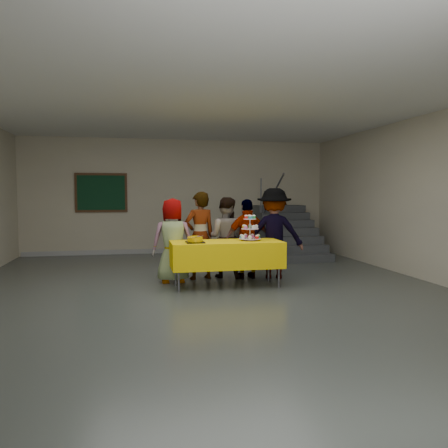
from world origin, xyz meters
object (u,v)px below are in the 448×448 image
at_px(bake_table, 226,254).
at_px(schoolchild_d, 248,239).
at_px(schoolchild_b, 200,236).
at_px(schoolchild_c, 226,237).
at_px(cupcake_stand, 250,230).
at_px(bear_cake, 195,239).
at_px(staircase, 286,235).
at_px(schoolchild_a, 173,240).
at_px(noticeboard, 101,193).
at_px(schoolchild_e, 274,233).

height_order(bake_table, schoolchild_d, schoolchild_d).
height_order(bake_table, schoolchild_b, schoolchild_b).
bearing_deg(schoolchild_c, cupcake_stand, 136.51).
bearing_deg(schoolchild_b, schoolchild_c, 171.16).
bearing_deg(schoolchild_d, cupcake_stand, 75.52).
bearing_deg(schoolchild_b, bear_cake, 60.77).
bearing_deg(staircase, schoolchild_b, -133.45).
xyz_separation_m(schoolchild_c, schoolchild_d, (0.38, -0.20, -0.02)).
bearing_deg(bear_cake, cupcake_stand, 9.87).
bearing_deg(cupcake_stand, schoolchild_c, 111.63).
relative_size(schoolchild_a, staircase, 0.62).
height_order(schoolchild_a, noticeboard, noticeboard).
distance_m(cupcake_stand, schoolchild_c, 0.79).
height_order(schoolchild_a, schoolchild_e, schoolchild_e).
distance_m(cupcake_stand, bear_cake, 1.00).
xyz_separation_m(cupcake_stand, schoolchild_a, (-1.29, 0.44, -0.19)).
height_order(bake_table, schoolchild_e, schoolchild_e).
distance_m(schoolchild_a, noticeboard, 4.23).
relative_size(bear_cake, schoolchild_b, 0.22).
bearing_deg(staircase, noticeboard, 169.88).
xyz_separation_m(bear_cake, schoolchild_b, (0.20, 0.82, -0.02)).
bearing_deg(bake_table, cupcake_stand, 8.44).
xyz_separation_m(cupcake_stand, schoolchild_e, (0.58, 0.44, -0.10)).
height_order(bear_cake, schoolchild_d, schoolchild_d).
xyz_separation_m(schoolchild_c, staircase, (2.18, 2.77, -0.27)).
relative_size(cupcake_stand, schoolchild_a, 0.30).
bearing_deg(schoolchild_d, staircase, -124.72).
xyz_separation_m(staircase, noticeboard, (-4.68, 0.84, 1.11)).
bearing_deg(bear_cake, schoolchild_e, 21.49).
relative_size(cupcake_stand, noticeboard, 0.34).
bearing_deg(bake_table, schoolchild_e, 26.67).
distance_m(bear_cake, staircase, 4.66).
bearing_deg(schoolchild_a, schoolchild_b, -158.23).
xyz_separation_m(schoolchild_a, schoolchild_e, (1.88, 0.00, 0.09)).
relative_size(cupcake_stand, schoolchild_c, 0.29).
bearing_deg(schoolchild_e, bear_cake, 37.79).
bearing_deg(schoolchild_a, staircase, -136.79).
xyz_separation_m(bake_table, schoolchild_d, (0.53, 0.58, 0.18)).
xyz_separation_m(cupcake_stand, schoolchild_c, (-0.28, 0.71, -0.19)).
bearing_deg(schoolchild_d, schoolchild_e, 167.96).
height_order(schoolchild_a, schoolchild_c, schoolchild_c).
distance_m(schoolchild_e, staircase, 3.32).
relative_size(schoolchild_b, noticeboard, 1.24).
xyz_separation_m(schoolchild_e, staircase, (1.31, 3.03, -0.35)).
relative_size(cupcake_stand, bear_cake, 1.24).
bearing_deg(schoolchild_c, schoolchild_b, 31.63).
bearing_deg(bear_cake, staircase, 51.76).
bearing_deg(cupcake_stand, staircase, 61.41).
bearing_deg(schoolchild_a, schoolchild_e, 179.65).
distance_m(schoolchild_d, staircase, 3.47).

